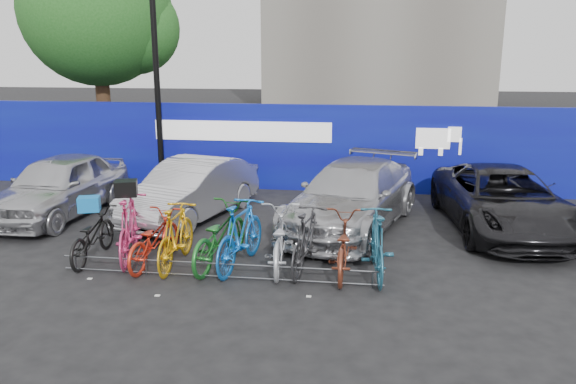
% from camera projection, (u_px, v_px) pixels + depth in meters
% --- Properties ---
extents(ground, '(100.00, 100.00, 0.00)m').
position_uv_depth(ground, '(227.00, 266.00, 10.20)').
color(ground, black).
rests_on(ground, ground).
extents(hoarding, '(22.00, 0.18, 2.40)m').
position_uv_depth(hoarding, '(278.00, 147.00, 15.67)').
color(hoarding, '#0A0983').
rests_on(hoarding, ground).
extents(tree, '(5.40, 5.20, 7.80)m').
position_uv_depth(tree, '(104.00, 14.00, 19.54)').
color(tree, '#382314').
rests_on(tree, ground).
extents(lamppost, '(0.25, 0.50, 6.11)m').
position_uv_depth(lamppost, '(156.00, 72.00, 15.02)').
color(lamppost, black).
rests_on(lamppost, ground).
extents(bike_rack, '(5.60, 0.03, 0.30)m').
position_uv_depth(bike_rack, '(219.00, 270.00, 9.58)').
color(bike_rack, '#595B60').
rests_on(bike_rack, ground).
extents(car_0, '(2.01, 4.39, 1.46)m').
position_uv_depth(car_0, '(59.00, 186.00, 13.20)').
color(car_0, '#B0B1B5').
rests_on(car_0, ground).
extents(car_1, '(2.52, 4.38, 1.36)m').
position_uv_depth(car_1, '(191.00, 190.00, 13.00)').
color(car_1, '#AFAFB4').
rests_on(car_1, ground).
extents(car_2, '(3.41, 5.31, 1.43)m').
position_uv_depth(car_2, '(352.00, 196.00, 12.30)').
color(car_2, '#AFB0B5').
rests_on(car_2, ground).
extents(car_3, '(2.69, 5.06, 1.35)m').
position_uv_depth(car_3, '(503.00, 200.00, 12.13)').
color(car_3, black).
rests_on(car_3, ground).
extents(bike_0, '(0.71, 1.83, 0.95)m').
position_uv_depth(bike_0, '(92.00, 236.00, 10.41)').
color(bike_0, black).
rests_on(bike_0, ground).
extents(bike_1, '(1.06, 2.12, 1.23)m').
position_uv_depth(bike_1, '(129.00, 228.00, 10.41)').
color(bike_1, '#D3346F').
rests_on(bike_1, ground).
extents(bike_2, '(0.87, 1.89, 0.96)m').
position_uv_depth(bike_2, '(154.00, 239.00, 10.19)').
color(bike_2, red).
rests_on(bike_2, ground).
extents(bike_3, '(0.54, 1.90, 1.14)m').
position_uv_depth(bike_3, '(176.00, 236.00, 10.08)').
color(bike_3, orange).
rests_on(bike_3, ground).
extents(bike_4, '(1.12, 2.21, 1.11)m').
position_uv_depth(bike_4, '(219.00, 236.00, 10.15)').
color(bike_4, '#1C6822').
rests_on(bike_4, ground).
extents(bike_5, '(0.94, 2.11, 1.22)m').
position_uv_depth(bike_5, '(240.00, 235.00, 10.01)').
color(bike_5, blue).
rests_on(bike_5, ground).
extents(bike_6, '(0.88, 2.08, 1.06)m').
position_uv_depth(bike_6, '(279.00, 239.00, 10.02)').
color(bike_6, '#B6B8BE').
rests_on(bike_6, ground).
extents(bike_7, '(0.83, 1.94, 1.13)m').
position_uv_depth(bike_7, '(307.00, 240.00, 9.88)').
color(bike_7, '#28282A').
rests_on(bike_7, ground).
extents(bike_8, '(0.71, 1.98, 1.04)m').
position_uv_depth(bike_8, '(343.00, 245.00, 9.77)').
color(bike_8, maroon).
rests_on(bike_8, ground).
extents(bike_9, '(0.69, 1.98, 1.17)m').
position_uv_depth(bike_9, '(377.00, 244.00, 9.62)').
color(bike_9, '#205B75').
rests_on(bike_9, ground).
extents(cargo_crate, '(0.45, 0.39, 0.27)m').
position_uv_depth(cargo_crate, '(89.00, 204.00, 10.27)').
color(cargo_crate, '#1069B7').
rests_on(cargo_crate, bike_0).
extents(cargo_topcase, '(0.48, 0.45, 0.29)m').
position_uv_depth(cargo_topcase, '(126.00, 188.00, 10.23)').
color(cargo_topcase, black).
rests_on(cargo_topcase, bike_1).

